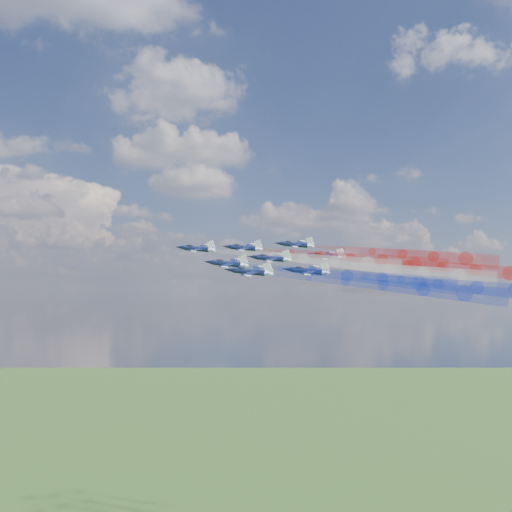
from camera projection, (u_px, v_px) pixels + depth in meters
name	position (u px, v px, depth m)	size (l,w,h in m)	color
jet_lead	(197.00, 249.00, 173.74)	(10.82, 13.52, 3.61)	black
trail_lead	(304.00, 258.00, 163.99)	(4.51, 53.73, 4.51)	white
jet_inner_left	(228.00, 264.00, 158.59)	(10.82, 13.52, 3.61)	black
trail_inner_left	(347.00, 275.00, 148.84)	(4.51, 53.73, 4.51)	#1833CF
jet_inner_right	(244.00, 248.00, 177.44)	(10.82, 13.52, 3.61)	black
trail_inner_right	(351.00, 257.00, 167.69)	(4.51, 53.73, 4.51)	red
jet_outer_left	(250.00, 272.00, 144.92)	(10.82, 13.52, 3.61)	black
trail_outer_left	(383.00, 285.00, 135.17)	(4.51, 53.73, 4.51)	#1833CF
jet_center_third	(271.00, 258.00, 164.59)	(10.82, 13.52, 3.61)	black
trail_center_third	(388.00, 269.00, 154.84)	(4.51, 53.73, 4.51)	white
jet_outer_right	(296.00, 245.00, 182.85)	(10.82, 13.52, 3.61)	black
trail_outer_right	(402.00, 254.00, 173.10)	(4.51, 53.73, 4.51)	red
jet_rear_left	(308.00, 271.00, 152.01)	(10.82, 13.52, 3.61)	black
trail_rear_left	(438.00, 284.00, 142.26)	(4.51, 53.73, 4.51)	#1833CF
jet_rear_right	(325.00, 256.00, 171.57)	(10.82, 13.52, 3.61)	black
trail_rear_right	(441.00, 267.00, 161.82)	(4.51, 53.73, 4.51)	red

